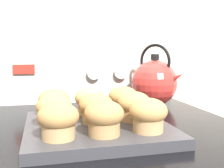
% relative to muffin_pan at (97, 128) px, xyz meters
% --- Properties ---
extents(wall_back, '(8.00, 0.05, 2.40)m').
position_rel_muffin_pan_xyz_m(wall_back, '(-0.01, 0.45, 0.29)').
color(wall_back, silver).
rests_on(wall_back, ground_plane).
extents(control_panel, '(0.74, 0.07, 0.21)m').
position_rel_muffin_pan_xyz_m(control_panel, '(-0.01, 0.40, 0.09)').
color(control_panel, silver).
rests_on(control_panel, stove_range).
extents(muffin_pan, '(0.31, 0.31, 0.02)m').
position_rel_muffin_pan_xyz_m(muffin_pan, '(0.00, 0.00, 0.00)').
color(muffin_pan, '#38383D').
rests_on(muffin_pan, stove_range).
extents(muffin_r0_c0, '(0.08, 0.08, 0.07)m').
position_rel_muffin_pan_xyz_m(muffin_r0_c0, '(-0.09, -0.09, 0.05)').
color(muffin_r0_c0, tan).
rests_on(muffin_r0_c0, muffin_pan).
extents(muffin_r0_c1, '(0.08, 0.08, 0.07)m').
position_rel_muffin_pan_xyz_m(muffin_r0_c1, '(-0.00, -0.09, 0.05)').
color(muffin_r0_c1, tan).
rests_on(muffin_r0_c1, muffin_pan).
extents(muffin_r0_c2, '(0.08, 0.08, 0.07)m').
position_rel_muffin_pan_xyz_m(muffin_r0_c2, '(0.09, -0.09, 0.05)').
color(muffin_r0_c2, tan).
rests_on(muffin_r0_c2, muffin_pan).
extents(muffin_r1_c0, '(0.08, 0.08, 0.07)m').
position_rel_muffin_pan_xyz_m(muffin_r1_c0, '(-0.09, 0.00, 0.05)').
color(muffin_r1_c0, tan).
rests_on(muffin_r1_c0, muffin_pan).
extents(muffin_r1_c1, '(0.08, 0.08, 0.07)m').
position_rel_muffin_pan_xyz_m(muffin_r1_c1, '(-0.00, -0.00, 0.05)').
color(muffin_r1_c1, tan).
rests_on(muffin_r1_c1, muffin_pan).
extents(muffin_r1_c2, '(0.08, 0.08, 0.07)m').
position_rel_muffin_pan_xyz_m(muffin_r1_c2, '(0.09, 0.00, 0.05)').
color(muffin_r1_c2, tan).
rests_on(muffin_r1_c2, muffin_pan).
extents(muffin_r2_c0, '(0.08, 0.08, 0.07)m').
position_rel_muffin_pan_xyz_m(muffin_r2_c0, '(-0.09, 0.09, 0.05)').
color(muffin_r2_c0, tan).
rests_on(muffin_r2_c0, muffin_pan).
extents(muffin_r2_c1, '(0.08, 0.08, 0.07)m').
position_rel_muffin_pan_xyz_m(muffin_r2_c1, '(0.00, 0.09, 0.05)').
color(muffin_r2_c1, tan).
rests_on(muffin_r2_c1, muffin_pan).
extents(muffin_r2_c2, '(0.08, 0.08, 0.07)m').
position_rel_muffin_pan_xyz_m(muffin_r2_c2, '(0.09, 0.09, 0.05)').
color(muffin_r2_c2, '#A37A4C').
rests_on(muffin_r2_c2, muffin_pan).
extents(tea_kettle, '(0.15, 0.18, 0.21)m').
position_rel_muffin_pan_xyz_m(tea_kettle, '(0.25, 0.26, 0.07)').
color(tea_kettle, red).
rests_on(tea_kettle, stove_range).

